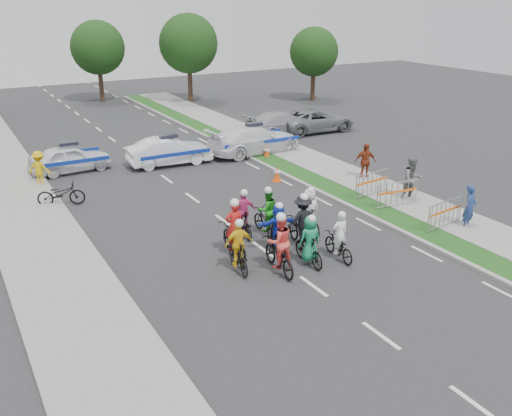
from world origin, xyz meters
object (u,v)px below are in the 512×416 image
spectator_0 (470,207)px  cone_0 (277,174)px  rider_1 (309,245)px  police_car_0 (70,159)px  spectator_1 (412,179)px  spectator_2 (365,162)px  rider_4 (302,226)px  rider_3 (238,251)px  civilian_suv (315,120)px  police_car_1 (169,151)px  tree_1 (189,44)px  cone_1 (267,152)px  police_car_2 (254,140)px  rider_8 (267,217)px  rider_5 (278,230)px  barrier_2 (372,185)px  rider_6 (234,236)px  tree_4 (98,48)px  parked_bike (61,194)px  marshal_hiviz (39,168)px  rider_9 (243,218)px  rider_7 (309,215)px  civilian_sedan (282,123)px  rider_0 (339,243)px  tree_2 (314,52)px  barrier_1 (397,195)px

spectator_0 → cone_0: spectator_0 is taller
rider_1 → police_car_0: bearing=-70.0°
spectator_1 → spectator_2: bearing=94.8°
rider_4 → rider_3: bearing=18.4°
civilian_suv → spectator_1: size_ratio=2.65×
police_car_1 → tree_1: 18.09m
rider_4 → cone_1: (4.68, 10.30, -0.42)m
police_car_2 → cone_1: (0.10, -1.18, -0.42)m
rider_4 → rider_8: size_ratio=1.09×
tree_1 → rider_8: bearing=-107.6°
police_car_1 → cone_1: (4.91, -1.38, -0.35)m
rider_5 → barrier_2: (6.32, 2.65, -0.19)m
rider_6 → police_car_1: (2.07, 11.08, 0.03)m
rider_4 → tree_4: bearing=-85.6°
rider_1 → parked_bike: (-5.74, 9.52, -0.18)m
cone_1 → parked_bike: 11.15m
civilian_suv → barrier_2: (-5.08, -11.40, -0.15)m
rider_3 → marshal_hiviz: rider_3 is taller
police_car_0 → police_car_2: (9.45, -1.45, 0.11)m
police_car_2 → rider_4: bearing=155.7°
rider_6 → spectator_0: size_ratio=1.20×
tree_4 → marshal_hiviz: bearing=-112.5°
police_car_2 → tree_4: 20.47m
rider_9 → spectator_1: spectator_1 is taller
rider_7 → civilian_sedan: (7.39, 13.65, 0.00)m
civilian_sedan → civilian_suv: bearing=-101.7°
rider_1 → rider_0: bearing=176.5°
rider_0 → rider_3: 3.37m
rider_3 → rider_9: rider_9 is taller
police_car_0 → spectator_2: spectator_2 is taller
tree_4 → spectator_1: bearing=-80.9°
civilian_suv → police_car_0: bearing=96.9°
rider_3 → tree_1: bearing=-102.6°
rider_5 → rider_9: size_ratio=0.99×
rider_9 → cone_0: (4.38, 4.86, -0.35)m
rider_0 → marshal_hiviz: size_ratio=1.07×
parked_bike → rider_0: bearing=-126.4°
spectator_0 → tree_4: (-4.53, 33.12, 3.34)m
rider_3 → police_car_1: size_ratio=0.42×
rider_6 → rider_9: (1.02, 1.24, 0.03)m
spectator_0 → rider_1: bearing=156.8°
police_car_1 → police_car_2: bearing=-88.4°
civilian_suv → tree_1: tree_1 is taller
rider_3 → police_car_0: 13.62m
rider_4 → marshal_hiviz: rider_4 is taller
tree_2 → marshal_hiviz: bearing=-152.7°
cone_1 → police_car_1: bearing=164.3°
barrier_1 → parked_bike: size_ratio=1.05×
rider_0 → cone_1: (4.14, 11.66, -0.22)m
rider_1 → spectator_2: size_ratio=0.99×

